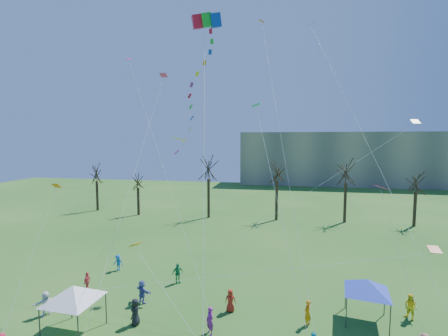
% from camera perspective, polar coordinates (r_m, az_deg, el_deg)
% --- Properties ---
extents(distant_building, '(60.00, 14.00, 15.00)m').
position_cam_1_polar(distant_building, '(96.84, 21.46, 1.63)').
color(distant_building, gray).
rests_on(distant_building, ground).
extents(bare_tree_row, '(67.32, 6.66, 10.17)m').
position_cam_1_polar(bare_tree_row, '(50.08, 12.34, -1.86)').
color(bare_tree_row, black).
rests_on(bare_tree_row, ground).
extents(big_box_kite, '(2.23, 5.93, 20.26)m').
position_cam_1_polar(big_box_kite, '(19.71, -4.41, 13.47)').
color(big_box_kite, red).
rests_on(big_box_kite, ground).
extents(canopy_tent_white, '(4.28, 4.28, 3.22)m').
position_cam_1_polar(canopy_tent_white, '(23.92, -25.82, -19.88)').
color(canopy_tent_white, '#3F3F44').
rests_on(canopy_tent_white, ground).
extents(canopy_tent_blue, '(3.99, 3.99, 3.04)m').
position_cam_1_polar(canopy_tent_blue, '(25.14, 24.68, -18.96)').
color(canopy_tent_blue, '#3F3F44').
rests_on(canopy_tent_blue, ground).
extents(festival_crowd, '(26.97, 14.79, 1.83)m').
position_cam_1_polar(festival_crowd, '(22.90, -3.53, -25.80)').
color(festival_crowd, '#C1183A').
rests_on(festival_crowd, ground).
extents(small_kites_aloft, '(27.24, 19.54, 36.24)m').
position_cam_1_polar(small_kites_aloft, '(23.60, 2.61, 6.50)').
color(small_kites_aloft, orange).
rests_on(small_kites_aloft, ground).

